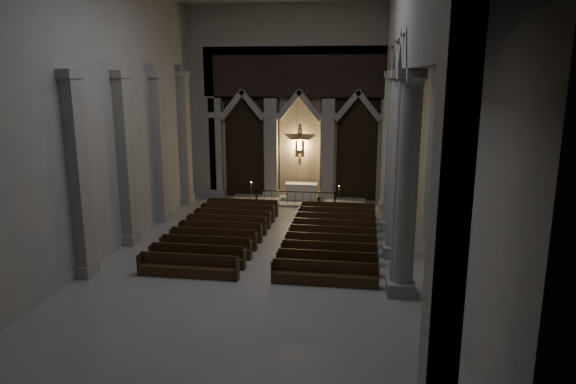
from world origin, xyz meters
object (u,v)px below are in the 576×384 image
object	(u,v)px
altar	(301,191)
worshipper	(319,207)
candle_stand_left	(251,199)
candle_stand_right	(339,201)
pews	(276,237)
altar_rail	(295,196)

from	to	relation	value
altar	worshipper	xyz separation A→B (m)	(1.41, -3.47, -0.08)
altar	worshipper	bearing A→B (deg)	-67.91
candle_stand_left	worshipper	world-z (taller)	candle_stand_left
candle_stand_right	worshipper	size ratio (longest dim) A/B	1.14
altar	pews	xyz separation A→B (m)	(-0.22, -8.37, -0.36)
altar	worshipper	world-z (taller)	altar
candle_stand_right	worshipper	distance (m)	2.57
pews	worshipper	xyz separation A→B (m)	(1.63, 4.90, 0.28)
altar	worshipper	distance (m)	3.75
altar_rail	candle_stand_left	bearing A→B (deg)	-178.14
altar_rail	candle_stand_right	world-z (taller)	candle_stand_right
altar	candle_stand_left	bearing A→B (deg)	-153.90
altar	pews	distance (m)	8.39
altar_rail	candle_stand_right	size ratio (longest dim) A/B	3.69
altar_rail	pews	xyz separation A→B (m)	(0.00, -7.03, -0.34)
pews	worshipper	distance (m)	5.17
candle_stand_right	worshipper	world-z (taller)	candle_stand_right
altar	candle_stand_right	bearing A→B (deg)	-24.85
candle_stand_right	worshipper	bearing A→B (deg)	-113.06
candle_stand_left	worshipper	bearing A→B (deg)	-25.26
candle_stand_right	pews	size ratio (longest dim) A/B	0.14
altar_rail	candle_stand_right	xyz separation A→B (m)	(2.63, 0.23, -0.28)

